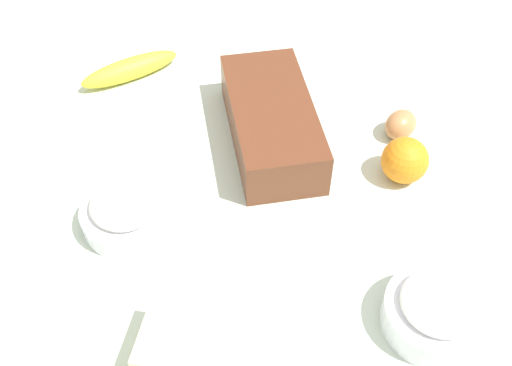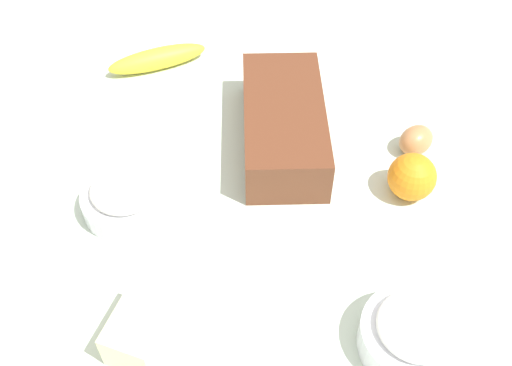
{
  "view_description": "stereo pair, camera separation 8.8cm",
  "coord_description": "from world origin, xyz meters",
  "px_view_note": "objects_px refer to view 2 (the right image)",
  "views": [
    {
      "loc": [
        0.59,
        0.03,
        0.7
      ],
      "look_at": [
        0.0,
        0.0,
        0.04
      ],
      "focal_mm": 41.43,
      "sensor_mm": 36.0,
      "label": 1
    },
    {
      "loc": [
        0.58,
        0.11,
        0.7
      ],
      "look_at": [
        0.0,
        0.0,
        0.04
      ],
      "focal_mm": 41.43,
      "sensor_mm": 36.0,
      "label": 2
    }
  ],
  "objects_px": {
    "butter_block": "(141,330)",
    "egg_near_butter": "(416,140)",
    "flour_bowl": "(126,196)",
    "orange_fruit": "(412,177)",
    "sugar_bowl": "(414,334)",
    "loaf_pan": "(284,123)",
    "banana": "(157,59)"
  },
  "relations": [
    {
      "from": "butter_block",
      "to": "egg_near_butter",
      "type": "distance_m",
      "value": 0.53
    },
    {
      "from": "flour_bowl",
      "to": "orange_fruit",
      "type": "distance_m",
      "value": 0.43
    },
    {
      "from": "orange_fruit",
      "to": "butter_block",
      "type": "relative_size",
      "value": 0.82
    },
    {
      "from": "sugar_bowl",
      "to": "loaf_pan",
      "type": "bearing_deg",
      "value": -147.13
    },
    {
      "from": "flour_bowl",
      "to": "egg_near_butter",
      "type": "bearing_deg",
      "value": 116.39
    },
    {
      "from": "loaf_pan",
      "to": "orange_fruit",
      "type": "height_order",
      "value": "loaf_pan"
    },
    {
      "from": "flour_bowl",
      "to": "egg_near_butter",
      "type": "xyz_separation_m",
      "value": [
        -0.21,
        0.42,
        -0.0
      ]
    },
    {
      "from": "orange_fruit",
      "to": "flour_bowl",
      "type": "bearing_deg",
      "value": -74.74
    },
    {
      "from": "banana",
      "to": "orange_fruit",
      "type": "relative_size",
      "value": 2.57
    },
    {
      "from": "loaf_pan",
      "to": "butter_block",
      "type": "height_order",
      "value": "loaf_pan"
    },
    {
      "from": "egg_near_butter",
      "to": "butter_block",
      "type": "bearing_deg",
      "value": -38.51
    },
    {
      "from": "sugar_bowl",
      "to": "butter_block",
      "type": "xyz_separation_m",
      "value": [
        0.06,
        -0.33,
        -0.0
      ]
    },
    {
      "from": "banana",
      "to": "butter_block",
      "type": "bearing_deg",
      "value": 15.54
    },
    {
      "from": "sugar_bowl",
      "to": "butter_block",
      "type": "distance_m",
      "value": 0.34
    },
    {
      "from": "sugar_bowl",
      "to": "flour_bowl",
      "type": "bearing_deg",
      "value": -109.14
    },
    {
      "from": "loaf_pan",
      "to": "orange_fruit",
      "type": "bearing_deg",
      "value": 57.35
    },
    {
      "from": "loaf_pan",
      "to": "egg_near_butter",
      "type": "xyz_separation_m",
      "value": [
        -0.02,
        0.22,
        -0.02
      ]
    },
    {
      "from": "flour_bowl",
      "to": "banana",
      "type": "height_order",
      "value": "flour_bowl"
    },
    {
      "from": "sugar_bowl",
      "to": "orange_fruit",
      "type": "distance_m",
      "value": 0.26
    },
    {
      "from": "loaf_pan",
      "to": "banana",
      "type": "relative_size",
      "value": 1.59
    },
    {
      "from": "butter_block",
      "to": "egg_near_butter",
      "type": "height_order",
      "value": "butter_block"
    },
    {
      "from": "loaf_pan",
      "to": "banana",
      "type": "bearing_deg",
      "value": -132.8
    },
    {
      "from": "egg_near_butter",
      "to": "banana",
      "type": "bearing_deg",
      "value": -105.67
    },
    {
      "from": "banana",
      "to": "egg_near_butter",
      "type": "xyz_separation_m",
      "value": [
        0.14,
        0.49,
        0.0
      ]
    },
    {
      "from": "flour_bowl",
      "to": "sugar_bowl",
      "type": "distance_m",
      "value": 0.45
    },
    {
      "from": "egg_near_butter",
      "to": "sugar_bowl",
      "type": "bearing_deg",
      "value": 0.16
    },
    {
      "from": "sugar_bowl",
      "to": "orange_fruit",
      "type": "xyz_separation_m",
      "value": [
        -0.26,
        -0.01,
        0.01
      ]
    },
    {
      "from": "flour_bowl",
      "to": "egg_near_butter",
      "type": "relative_size",
      "value": 2.2
    },
    {
      "from": "banana",
      "to": "egg_near_butter",
      "type": "relative_size",
      "value": 3.09
    },
    {
      "from": "loaf_pan",
      "to": "egg_near_butter",
      "type": "relative_size",
      "value": 4.91
    },
    {
      "from": "flour_bowl",
      "to": "orange_fruit",
      "type": "bearing_deg",
      "value": 105.26
    },
    {
      "from": "sugar_bowl",
      "to": "banana",
      "type": "distance_m",
      "value": 0.69
    }
  ]
}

